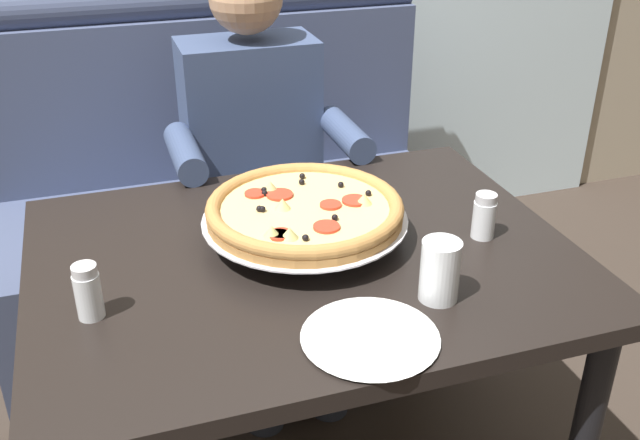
# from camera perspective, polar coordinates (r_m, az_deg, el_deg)

# --- Properties ---
(booth_bench) EXTENTS (1.50, 0.78, 1.13)m
(booth_bench) POSITION_cam_1_polar(r_m,az_deg,el_deg) (2.52, -7.31, 0.76)
(booth_bench) COLOR #424C6B
(booth_bench) RESTS_ON ground_plane
(dining_table) EXTENTS (1.16, 0.89, 0.74)m
(dining_table) POSITION_cam_1_polar(r_m,az_deg,el_deg) (1.61, -1.25, -5.37)
(dining_table) COLOR black
(dining_table) RESTS_ON ground_plane
(diner_main) EXTENTS (0.54, 0.64, 1.27)m
(diner_main) POSITION_cam_1_polar(r_m,az_deg,el_deg) (2.16, -4.80, 5.30)
(diner_main) COLOR #2D3342
(diner_main) RESTS_ON ground_plane
(pizza) EXTENTS (0.45, 0.45, 0.11)m
(pizza) POSITION_cam_1_polar(r_m,az_deg,el_deg) (1.58, -1.21, 0.74)
(pizza) COLOR silver
(pizza) RESTS_ON dining_table
(shaker_parmesan) EXTENTS (0.05, 0.05, 0.11)m
(shaker_parmesan) POSITION_cam_1_polar(r_m,az_deg,el_deg) (1.41, -17.75, -5.66)
(shaker_parmesan) COLOR white
(shaker_parmesan) RESTS_ON dining_table
(shaker_pepper_flakes) EXTENTS (0.05, 0.05, 0.11)m
(shaker_pepper_flakes) POSITION_cam_1_polar(r_m,az_deg,el_deg) (1.64, 12.76, 0.08)
(shaker_pepper_flakes) COLOR white
(shaker_pepper_flakes) RESTS_ON dining_table
(plate_near_left) EXTENTS (0.25, 0.25, 0.02)m
(plate_near_left) POSITION_cam_1_polar(r_m,az_deg,el_deg) (1.31, 3.97, -8.97)
(plate_near_left) COLOR white
(plate_near_left) RESTS_ON dining_table
(drinking_glass) EXTENTS (0.08, 0.08, 0.12)m
(drinking_glass) POSITION_cam_1_polar(r_m,az_deg,el_deg) (1.41, 9.39, -4.24)
(drinking_glass) COLOR silver
(drinking_glass) RESTS_ON dining_table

